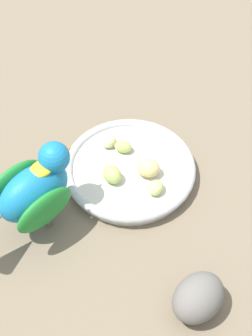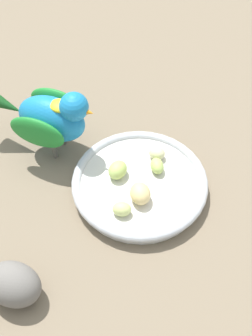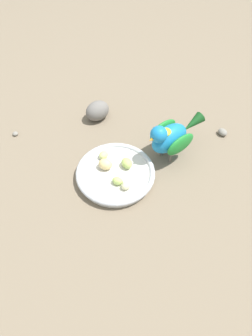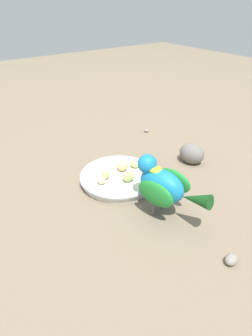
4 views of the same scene
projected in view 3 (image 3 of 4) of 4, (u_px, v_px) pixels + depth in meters
ground_plane at (124, 178)px, 0.91m from camera, size 4.00×4.00×0.00m
feeding_bowl at (116, 174)px, 0.90m from camera, size 0.22×0.22×0.03m
apple_piece_0 at (127, 163)px, 0.90m from camera, size 0.03×0.04×0.03m
apple_piece_1 at (118, 181)px, 0.86m from camera, size 0.04×0.04×0.02m
apple_piece_2 at (103, 155)px, 0.92m from camera, size 0.04×0.03×0.02m
apple_piece_3 at (105, 164)px, 0.89m from camera, size 0.05×0.05×0.03m
apple_piece_4 at (126, 186)px, 0.85m from camera, size 0.03×0.03×0.02m
parrot at (170, 136)px, 0.89m from camera, size 0.21×0.11×0.15m
rock_large at (97, 111)px, 1.04m from camera, size 0.09×0.08×0.06m
pebble_0 at (15, 134)px, 1.01m from camera, size 0.02×0.02×0.01m
pebble_1 at (223, 132)px, 1.01m from camera, size 0.03×0.04×0.02m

